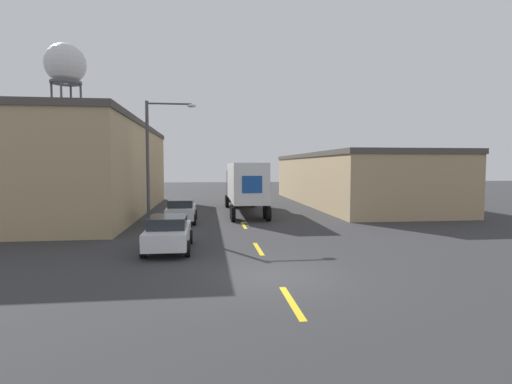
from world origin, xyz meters
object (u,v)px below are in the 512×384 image
Objects in this scene: parked_car_left_far at (181,210)px; street_lamp at (154,153)px; water_tower at (65,67)px; semi_truck at (244,183)px; parked_car_left_near at (168,232)px.

parked_car_left_far is 0.56× the size of street_lamp.
water_tower is 36.96m from street_lamp.
water_tower is (-21.58, 24.75, 14.62)m from semi_truck.
street_lamp is (-6.22, -6.50, 2.23)m from semi_truck.
water_tower is (-16.88, 38.88, 16.16)m from parked_car_left_near.
street_lamp reaches higher than semi_truck.
parked_car_left_near is 0.56× the size of street_lamp.
parked_car_left_near is 45.36m from water_tower.
semi_truck is at bearing 71.62° from parked_car_left_near.
parked_car_left_far is 1.00× the size of parked_car_left_near.
semi_truck is 2.86× the size of parked_car_left_far.
water_tower is at bearing 113.47° from parked_car_left_near.
water_tower reaches higher than street_lamp.
parked_car_left_far is 4.27m from street_lamp.
parked_car_left_near is 8.64m from street_lamp.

